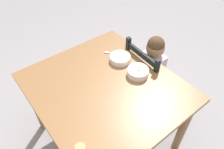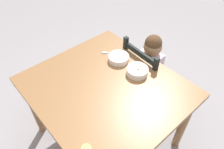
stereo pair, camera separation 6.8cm
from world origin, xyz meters
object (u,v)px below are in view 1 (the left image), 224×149
Objects in this scene: dining_chair at (148,79)px; bowl_of_peas at (120,58)px; child_figure at (150,66)px; spoon at (109,52)px; bowl_of_carrots at (138,72)px; dining_table at (106,94)px.

bowl_of_peas is (-0.11, -0.30, 0.36)m from dining_chair.
child_figure reaches higher than dining_chair.
dining_chair is at bearing 116.83° from child_figure.
spoon is (-0.26, -0.31, 0.34)m from dining_chair.
child_figure is at bearing 49.42° from spoon.
child_figure is 5.30× the size of bowl_of_carrots.
dining_chair is at bearing 94.85° from dining_table.
dining_chair is at bearing 69.80° from bowl_of_peas.
bowl_of_peas is (-0.11, -0.29, 0.18)m from child_figure.
child_figure is at bearing -63.17° from dining_chair.
dining_chair reaches higher than spoon.
dining_chair is 7.76× the size of spoon.
child_figure is at bearing 111.04° from bowl_of_carrots.
dining_table is 6.68× the size of bowl_of_carrots.
dining_table is 0.63m from dining_chair.
child_figure reaches higher than bowl_of_peas.
bowl_of_carrots is (0.07, 0.28, 0.13)m from dining_table.
bowl_of_peas is at bearing 5.37° from spoon.
bowl_of_peas is 0.15m from spoon.
dining_table is 1.33× the size of dining_chair.
dining_table is 0.58m from child_figure.
dining_chair is at bearing 50.24° from spoon.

